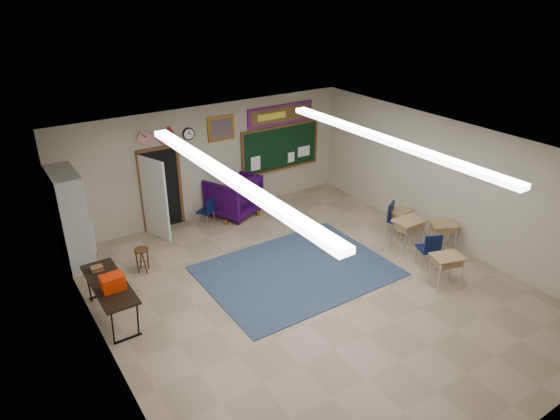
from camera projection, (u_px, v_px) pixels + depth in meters
floor at (311, 291)px, 10.32m from camera, size 9.00×9.00×0.00m
back_wall at (210, 162)px, 13.07m from camera, size 8.00×0.04×3.00m
front_wall at (528, 363)px, 6.28m from camera, size 8.00×0.04×3.00m
left_wall at (106, 292)px, 7.68m from camera, size 0.04×9.00×3.00m
right_wall at (450, 184)px, 11.67m from camera, size 0.04×9.00×3.00m
ceiling at (316, 153)px, 9.04m from camera, size 8.00×9.00×0.04m
area_rug at (297, 271)px, 11.02m from camera, size 4.00×3.00×0.02m
fluorescent_strips at (315, 157)px, 9.06m from camera, size 3.86×6.00×0.10m
doorway at (159, 191)px, 12.40m from camera, size 1.10×0.89×2.16m
chalkboard at (281, 149)px, 14.16m from camera, size 2.55×0.14×1.30m
bulletin_board at (281, 115)px, 13.74m from camera, size 2.10×0.05×0.55m
framed_art_print at (221, 128)px, 12.86m from camera, size 0.75×0.05×0.65m
wall_clock at (189, 134)px, 12.41m from camera, size 0.32×0.05×0.32m
wall_flags at (156, 135)px, 11.91m from camera, size 1.16×0.06×0.70m
storage_cabinet at (71, 219)px, 10.90m from camera, size 0.59×1.25×2.20m
wingback_armchair at (233, 196)px, 13.44m from camera, size 1.56×1.58×1.10m
student_chair_reading at (206, 212)px, 12.87m from camera, size 0.53×0.53×0.78m
student_chair_desk_a at (428, 250)px, 11.00m from camera, size 0.58×0.58×0.89m
student_chair_desk_b at (398, 221)px, 12.26m from camera, size 0.61×0.61×0.90m
student_desk_front_left at (408, 234)px, 11.63m from camera, size 0.69×0.52×0.82m
student_desk_front_right at (399, 221)px, 12.46m from camera, size 0.62×0.50×0.67m
student_desk_back_left at (446, 270)px, 10.30m from camera, size 0.73×0.63×0.75m
student_desk_back_right at (442, 236)px, 11.70m from camera, size 0.72×0.66×0.71m
folding_table at (112, 298)px, 9.38m from camera, size 0.61×1.83×1.04m
wooden_stool at (143, 260)px, 10.91m from camera, size 0.32×0.32×0.56m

